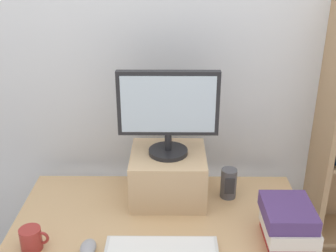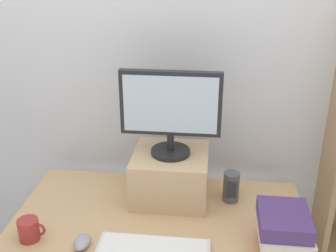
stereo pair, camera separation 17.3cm
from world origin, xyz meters
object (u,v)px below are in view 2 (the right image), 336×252
(desk, at_px, (160,231))
(coffee_mug, at_px, (29,230))
(book_stack, at_px, (284,232))
(desk_speaker, at_px, (231,187))
(computer_monitor, at_px, (171,110))
(keyboard, at_px, (154,249))
(computer_mouse, at_px, (82,242))
(riser_box, at_px, (170,175))

(desk, distance_m, coffee_mug, 0.57)
(desk, height_order, coffee_mug, coffee_mug)
(book_stack, relative_size, desk_speaker, 1.64)
(desk, relative_size, coffee_mug, 11.14)
(computer_monitor, height_order, keyboard, computer_monitor)
(desk, xyz_separation_m, keyboard, (0.01, -0.24, 0.10))
(book_stack, bearing_deg, computer_monitor, 144.30)
(computer_monitor, distance_m, coffee_mug, 0.78)
(coffee_mug, bearing_deg, book_stack, 2.43)
(computer_monitor, relative_size, coffee_mug, 3.88)
(computer_monitor, xyz_separation_m, computer_mouse, (-0.32, -0.41, -0.43))
(computer_monitor, xyz_separation_m, keyboard, (-0.02, -0.41, -0.44))
(computer_monitor, xyz_separation_m, coffee_mug, (-0.54, -0.39, -0.40))
(riser_box, bearing_deg, book_stack, -35.82)
(riser_box, xyz_separation_m, book_stack, (0.49, -0.35, -0.02))
(computer_monitor, xyz_separation_m, desk_speaker, (0.29, -0.01, -0.38))
(computer_mouse, distance_m, desk_speaker, 0.73)
(computer_monitor, height_order, book_stack, computer_monitor)
(desk, distance_m, computer_monitor, 0.56)
(computer_mouse, bearing_deg, desk, 39.63)
(coffee_mug, bearing_deg, computer_monitor, 35.82)
(riser_box, xyz_separation_m, coffee_mug, (-0.54, -0.39, -0.07))
(riser_box, height_order, computer_mouse, riser_box)
(keyboard, bearing_deg, coffee_mug, 178.12)
(riser_box, height_order, desk_speaker, riser_box)
(riser_box, bearing_deg, computer_monitor, -90.00)
(coffee_mug, distance_m, desk_speaker, 0.92)
(computer_monitor, bearing_deg, coffee_mug, -144.18)
(desk, relative_size, desk_speaker, 8.80)
(desk, height_order, riser_box, riser_box)
(book_stack, height_order, coffee_mug, book_stack)
(riser_box, distance_m, coffee_mug, 0.67)
(desk, relative_size, book_stack, 5.37)
(desk, xyz_separation_m, computer_mouse, (-0.29, -0.24, 0.10))
(keyboard, bearing_deg, computer_monitor, 86.74)
(coffee_mug, height_order, desk_speaker, desk_speaker)
(computer_mouse, xyz_separation_m, coffee_mug, (-0.23, 0.02, 0.03))
(desk, distance_m, book_stack, 0.57)
(book_stack, bearing_deg, coffee_mug, -177.57)
(book_stack, distance_m, desk_speaker, 0.39)
(desk, bearing_deg, computer_mouse, -140.37)
(coffee_mug, bearing_deg, desk, 23.21)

